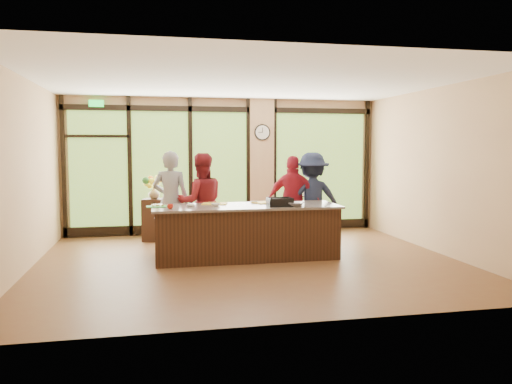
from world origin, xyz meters
name	(u,v)px	position (x,y,z in m)	size (l,w,h in m)	color
floor	(249,262)	(0.00, 0.00, 0.00)	(7.00, 7.00, 0.00)	brown
ceiling	(249,81)	(0.00, 0.00, 3.00)	(7.00, 7.00, 0.00)	white
back_wall	(224,166)	(0.00, 3.00, 1.50)	(7.00, 7.00, 0.00)	tan
left_wall	(22,175)	(-3.50, 0.00, 1.50)	(6.00, 6.00, 0.00)	tan
right_wall	(440,171)	(3.50, 0.00, 1.50)	(6.00, 6.00, 0.00)	tan
window_wall	(232,171)	(0.16, 2.95, 1.39)	(6.90, 0.12, 3.00)	tan
island_base	(246,233)	(0.00, 0.30, 0.44)	(3.10, 1.00, 0.88)	black
countertop	(246,206)	(0.00, 0.30, 0.90)	(3.20, 1.10, 0.04)	slate
wall_clock	(262,132)	(0.85, 2.87, 2.25)	(0.36, 0.04, 0.36)	black
cook_left	(171,201)	(-1.25, 1.16, 0.93)	(0.68, 0.44, 1.86)	gray
cook_midleft	(201,202)	(-0.70, 1.06, 0.91)	(0.88, 0.69, 1.81)	maroon
cook_midright	(293,201)	(1.08, 1.11, 0.88)	(1.03, 0.43, 1.76)	maroon
cook_right	(312,199)	(1.45, 1.09, 0.91)	(1.18, 0.68, 1.82)	#192037
roasting_pan	(280,204)	(0.54, 0.06, 0.96)	(0.41, 0.32, 0.07)	black
mixing_bowl	(295,204)	(0.78, -0.03, 0.96)	(0.30, 0.30, 0.07)	silver
cutting_board_left	(157,206)	(-1.50, 0.38, 0.93)	(0.36, 0.27, 0.01)	green
cutting_board_center	(215,204)	(-0.51, 0.60, 0.93)	(0.43, 0.32, 0.01)	gold
cutting_board_right	(266,202)	(0.42, 0.62, 0.93)	(0.45, 0.34, 0.01)	gold
prep_bowl_near	(190,205)	(-0.96, 0.27, 0.94)	(0.14, 0.14, 0.04)	white
prep_bowl_mid	(216,205)	(-0.53, 0.29, 0.94)	(0.15, 0.15, 0.05)	white
prep_bowl_far	(255,202)	(0.23, 0.67, 0.94)	(0.12, 0.12, 0.03)	white
red_ramekin	(170,207)	(-1.30, 0.03, 0.96)	(0.10, 0.10, 0.08)	#AF2011
flower_stand	(155,220)	(-1.55, 2.27, 0.43)	(0.43, 0.43, 0.87)	black
flower_vase	(154,193)	(-1.55, 2.27, 0.99)	(0.23, 0.23, 0.24)	olive
bar_cart	(301,207)	(1.73, 2.75, 0.55)	(0.68, 0.40, 0.92)	black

